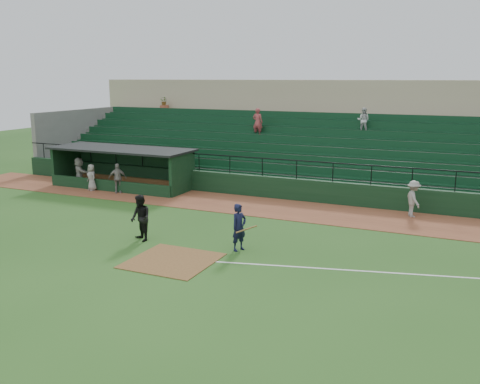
% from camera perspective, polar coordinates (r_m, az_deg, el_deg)
% --- Properties ---
extents(ground, '(90.00, 90.00, 0.00)m').
position_cam_1_polar(ground, '(20.46, -5.84, -6.56)').
color(ground, '#26511A').
rests_on(ground, ground).
extents(warning_track, '(40.00, 4.00, 0.03)m').
position_cam_1_polar(warning_track, '(27.37, 2.60, -1.62)').
color(warning_track, brown).
rests_on(warning_track, ground).
extents(home_plate_dirt, '(3.00, 3.00, 0.03)m').
position_cam_1_polar(home_plate_dirt, '(19.65, -7.31, -7.35)').
color(home_plate_dirt, brown).
rests_on(home_plate_dirt, ground).
extents(foul_line, '(17.49, 4.44, 0.01)m').
position_cam_1_polar(foul_line, '(19.14, 17.56, -8.42)').
color(foul_line, white).
rests_on(foul_line, ground).
extents(stadium_structure, '(38.00, 13.08, 6.40)m').
position_cam_1_polar(stadium_structure, '(34.84, 7.84, 5.11)').
color(stadium_structure, black).
rests_on(stadium_structure, ground).
extents(dugout, '(8.90, 3.20, 2.42)m').
position_cam_1_polar(dugout, '(33.17, -12.19, 2.89)').
color(dugout, black).
rests_on(dugout, ground).
extents(batter_at_plate, '(1.13, 0.80, 1.85)m').
position_cam_1_polar(batter_at_plate, '(20.39, -0.10, -3.83)').
color(batter_at_plate, black).
rests_on(batter_at_plate, ground).
extents(umpire, '(1.17, 1.10, 1.91)m').
position_cam_1_polar(umpire, '(21.96, -10.69, -2.79)').
color(umpire, black).
rests_on(umpire, ground).
extents(runner, '(1.12, 1.31, 1.76)m').
position_cam_1_polar(runner, '(26.52, 18.20, -0.70)').
color(runner, gray).
rests_on(runner, warning_track).
extents(dugout_player_a, '(1.07, 0.91, 1.72)m').
position_cam_1_polar(dugout_player_a, '(31.28, -13.09, 1.47)').
color(dugout_player_a, gray).
rests_on(dugout_player_a, warning_track).
extents(dugout_player_b, '(0.90, 0.77, 1.56)m').
position_cam_1_polar(dugout_player_b, '(32.36, -15.72, 1.54)').
color(dugout_player_b, gray).
rests_on(dugout_player_b, warning_track).
extents(dugout_player_c, '(1.70, 1.30, 1.79)m').
position_cam_1_polar(dugout_player_c, '(33.66, -16.94, 2.07)').
color(dugout_player_c, '#A6A19B').
rests_on(dugout_player_c, warning_track).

